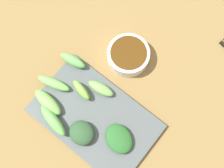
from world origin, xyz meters
The scene contains 11 objects.
tabletop centered at (0.00, 0.00, 0.01)m, with size 2.10×2.10×0.02m, color olive.
sauce_bowl centered at (-0.10, -0.03, 0.04)m, with size 0.11×0.11×0.04m.
serving_plate centered at (0.07, 0.01, 0.03)m, with size 0.19×0.30×0.01m, color #475151.
broccoli_stalk_0 centered at (0.12, -0.11, 0.05)m, with size 0.03×0.08×0.03m, color #6BAA50.
broccoli_stalk_1 centered at (0.05, -0.06, 0.05)m, with size 0.02×0.06×0.03m, color #73B942.
broccoli_leafy_2 centered at (0.12, 0.01, 0.05)m, with size 0.06×0.06×0.03m, color #294C2B.
broccoli_stalk_3 centered at (0.01, -0.03, 0.04)m, with size 0.03×0.07×0.02m, color #6DA44F.
broccoli_leafy_4 centered at (0.08, 0.08, 0.04)m, with size 0.06×0.08×0.02m, color #255D26.
broccoli_stalk_5 centered at (0.07, -0.13, 0.04)m, with size 0.02×0.09×0.02m, color #69AF52.
broccoli_stalk_6 centered at (0.00, -0.13, 0.05)m, with size 0.02×0.07×0.03m, color #62B556.
broccoli_stalk_7 centered at (0.14, -0.06, 0.05)m, with size 0.03×0.09×0.03m, color #5EA94D.
Camera 1 is at (0.15, 0.12, 0.77)m, focal length 49.21 mm.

